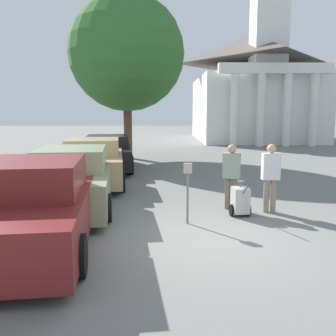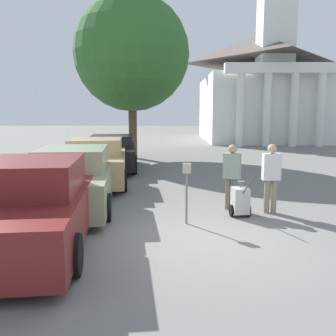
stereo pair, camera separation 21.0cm
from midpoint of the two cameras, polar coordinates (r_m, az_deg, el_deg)
ground_plane at (r=7.34m, az=5.91°, el=-10.98°), size 120.00×120.00×0.00m
parked_car_maroon at (r=7.37m, az=-18.80°, el=-5.39°), size 2.42×5.23×1.61m
parked_car_sage at (r=10.08m, az=-13.47°, el=-1.62°), size 2.43×5.36×1.54m
parked_car_tan at (r=12.97m, az=-10.36°, el=0.79°), size 2.43×4.79×1.56m
parked_car_black at (r=16.28m, az=-8.17°, el=2.29°), size 2.48×5.17×1.46m
parking_meter at (r=8.16m, az=3.61°, el=-2.12°), size 0.18×0.09×1.35m
person_worker at (r=9.49m, az=10.34°, el=-0.77°), size 0.47×0.35×1.65m
person_supervisor at (r=9.40m, az=16.07°, el=-0.92°), size 0.43×0.23×1.68m
equipment_cart at (r=9.02m, az=11.61°, el=-4.84°), size 0.49×1.00×1.00m
church at (r=33.92m, az=14.19°, el=13.14°), size 9.65×13.12×22.44m
shade_tree at (r=20.22m, az=-5.24°, el=17.00°), size 5.94×5.94×8.42m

